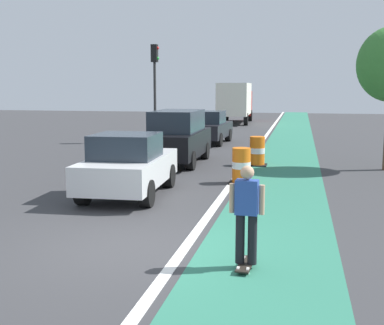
{
  "coord_description": "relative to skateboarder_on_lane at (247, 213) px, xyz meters",
  "views": [
    {
      "loc": [
        2.9,
        -8.59,
        2.92
      ],
      "look_at": [
        0.35,
        3.31,
        1.1
      ],
      "focal_mm": 47.34,
      "sensor_mm": 36.0,
      "label": 1
    }
  ],
  "objects": [
    {
      "name": "ground_plane",
      "position": [
        -2.1,
        0.69,
        -0.91
      ],
      "size": [
        100.0,
        100.0,
        0.0
      ],
      "primitive_type": "plane",
      "color": "#38383A"
    },
    {
      "name": "bike_lane_strip",
      "position": [
        0.3,
        12.69,
        -0.91
      ],
      "size": [
        2.5,
        80.0,
        0.01
      ],
      "primitive_type": "cube",
      "color": "#2D755B",
      "rests_on": "ground"
    },
    {
      "name": "lane_divider_stripe",
      "position": [
        -1.2,
        12.69,
        -0.91
      ],
      "size": [
        0.2,
        80.0,
        0.01
      ],
      "primitive_type": "cube",
      "color": "silver",
      "rests_on": "ground"
    },
    {
      "name": "skateboarder_on_lane",
      "position": [
        0.0,
        0.0,
        0.0
      ],
      "size": [
        0.57,
        0.81,
        1.69
      ],
      "color": "black",
      "rests_on": "ground"
    },
    {
      "name": "parked_sedan_nearest",
      "position": [
        -3.7,
        4.9,
        -0.08
      ],
      "size": [
        2.06,
        4.18,
        1.7
      ],
      "color": "silver",
      "rests_on": "ground"
    },
    {
      "name": "parked_suv_second",
      "position": [
        -3.8,
        10.84,
        0.12
      ],
      "size": [
        1.94,
        4.61,
        2.04
      ],
      "color": "black",
      "rests_on": "ground"
    },
    {
      "name": "parked_sedan_third",
      "position": [
        -3.89,
        17.98,
        -0.08
      ],
      "size": [
        2.06,
        4.18,
        1.7
      ],
      "color": "black",
      "rests_on": "ground"
    },
    {
      "name": "traffic_barrel_front",
      "position": [
        -0.92,
        7.32,
        -0.38
      ],
      "size": [
        0.73,
        0.73,
        1.09
      ],
      "color": "orange",
      "rests_on": "ground"
    },
    {
      "name": "traffic_barrel_mid",
      "position": [
        -0.75,
        10.98,
        -0.38
      ],
      "size": [
        0.73,
        0.73,
        1.09
      ],
      "color": "orange",
      "rests_on": "ground"
    },
    {
      "name": "delivery_truck_down_block",
      "position": [
        -4.4,
        33.18,
        0.94
      ],
      "size": [
        2.55,
        7.67,
        3.23
      ],
      "color": "silver",
      "rests_on": "ground"
    },
    {
      "name": "traffic_light_corner",
      "position": [
        -6.69,
        17.8,
        2.59
      ],
      "size": [
        0.41,
        0.32,
        5.1
      ],
      "color": "#2D2D2D",
      "rests_on": "ground"
    }
  ]
}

